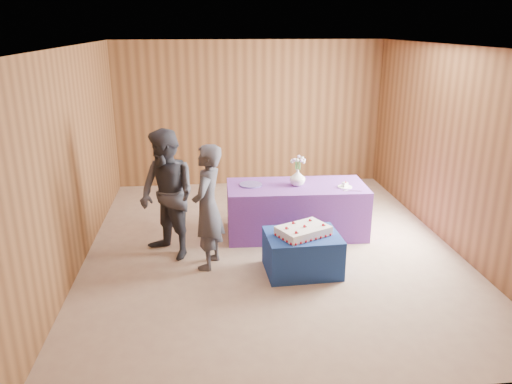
{
  "coord_description": "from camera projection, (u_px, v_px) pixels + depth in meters",
  "views": [
    {
      "loc": [
        -0.89,
        -6.32,
        2.95
      ],
      "look_at": [
        -0.19,
        0.1,
        0.78
      ],
      "focal_mm": 35.0,
      "sensor_mm": 36.0,
      "label": 1
    }
  ],
  "objects": [
    {
      "name": "platter",
      "position": [
        251.0,
        185.0,
        7.18
      ],
      "size": [
        0.43,
        0.43,
        0.02
      ],
      "primitive_type": "cylinder",
      "rotation": [
        0.0,
        0.0,
        -0.43
      ],
      "color": "#5D4E9D",
      "rests_on": "serving_table"
    },
    {
      "name": "plate",
      "position": [
        345.0,
        187.0,
        7.1
      ],
      "size": [
        0.25,
        0.25,
        0.01
      ],
      "primitive_type": "cylinder",
      "rotation": [
        0.0,
        0.0,
        0.28
      ],
      "color": "white",
      "rests_on": "serving_table"
    },
    {
      "name": "cake_table",
      "position": [
        302.0,
        253.0,
        6.2
      ],
      "size": [
        0.93,
        0.74,
        0.5
      ],
      "primitive_type": "cube",
      "rotation": [
        0.0,
        0.0,
        0.04
      ],
      "color": "navy",
      "rests_on": "ground"
    },
    {
      "name": "vase",
      "position": [
        298.0,
        177.0,
        7.15
      ],
      "size": [
        0.27,
        0.27,
        0.24
      ],
      "primitive_type": "imported",
      "rotation": [
        0.0,
        0.0,
        -0.21
      ],
      "color": "white",
      "rests_on": "serving_table"
    },
    {
      "name": "knife",
      "position": [
        352.0,
        191.0,
        6.94
      ],
      "size": [
        0.26,
        0.07,
        0.0
      ],
      "primitive_type": "cube",
      "rotation": [
        0.0,
        0.0,
        -0.18
      ],
      "color": "silver",
      "rests_on": "serving_table"
    },
    {
      "name": "cake_slice",
      "position": [
        345.0,
        184.0,
        7.08
      ],
      "size": [
        0.09,
        0.09,
        0.09
      ],
      "rotation": [
        0.0,
        0.0,
        0.44
      ],
      "color": "white",
      "rests_on": "plate"
    },
    {
      "name": "ground",
      "position": [
        271.0,
        246.0,
        6.98
      ],
      "size": [
        6.0,
        6.0,
        0.0
      ],
      "primitive_type": "plane",
      "color": "#9F866D",
      "rests_on": "ground"
    },
    {
      "name": "flower_spray",
      "position": [
        298.0,
        160.0,
        7.07
      ],
      "size": [
        0.22,
        0.21,
        0.17
      ],
      "color": "#2D7130",
      "rests_on": "vase"
    },
    {
      "name": "room_shell",
      "position": [
        272.0,
        119.0,
        6.41
      ],
      "size": [
        5.04,
        6.04,
        2.72
      ],
      "color": "brown",
      "rests_on": "ground"
    },
    {
      "name": "sheet_cake",
      "position": [
        303.0,
        231.0,
        6.1
      ],
      "size": [
        0.75,
        0.66,
        0.15
      ],
      "rotation": [
        0.0,
        0.0,
        0.46
      ],
      "color": "white",
      "rests_on": "cake_table"
    },
    {
      "name": "guest_right",
      "position": [
        167.0,
        195.0,
        6.44
      ],
      "size": [
        1.04,
        1.05,
        1.71
      ],
      "primitive_type": "imported",
      "rotation": [
        0.0,
        0.0,
        -0.84
      ],
      "color": "#2E2E37",
      "rests_on": "ground"
    },
    {
      "name": "guest_left",
      "position": [
        208.0,
        207.0,
        6.18
      ],
      "size": [
        0.55,
        0.67,
        1.6
      ],
      "primitive_type": "imported",
      "rotation": [
        0.0,
        0.0,
        -1.9
      ],
      "color": "#373741",
      "rests_on": "ground"
    },
    {
      "name": "serving_table",
      "position": [
        296.0,
        210.0,
        7.31
      ],
      "size": [
        2.03,
        0.96,
        0.75
      ],
      "primitive_type": "cube",
      "rotation": [
        0.0,
        0.0,
        -0.03
      ],
      "color": "#6B3696",
      "rests_on": "ground"
    }
  ]
}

